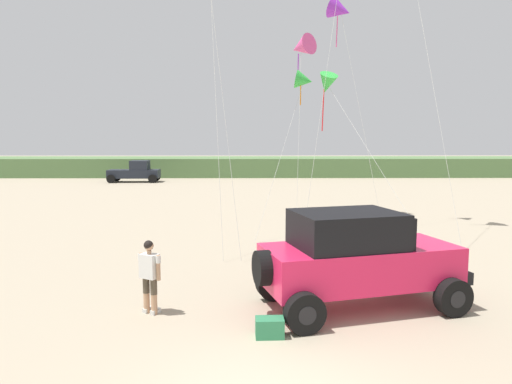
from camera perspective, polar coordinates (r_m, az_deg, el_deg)
name	(u,v)px	position (r m, az deg, el deg)	size (l,w,h in m)	color
dune_ridge	(205,166)	(51.76, -6.17, 3.12)	(90.00, 8.12, 1.94)	#567A47
jeep	(357,257)	(11.06, 12.19, -7.74)	(5.02, 3.41, 2.26)	#EA2151
person_watching	(150,273)	(10.81, -12.82, -9.54)	(0.56, 0.44, 1.67)	tan
cooler_box	(270,328)	(9.60, 1.66, -16.17)	(0.56, 0.36, 0.38)	#2D7F51
distant_pickup	(136,172)	(44.51, -14.45, 2.39)	(4.67, 2.54, 1.98)	#1E232D
kite_red_delta	(304,81)	(21.60, 5.86, 13.34)	(2.73, 4.67, 7.04)	green
kite_purple_stunt	(301,47)	(23.94, 5.53, 17.14)	(1.64, 4.06, 9.06)	#E04C93
kite_yellow_diamond	(327,84)	(21.20, 8.62, 12.87)	(3.24, 6.41, 6.85)	green
kite_blue_swept	(340,10)	(24.77, 10.23, 20.93)	(2.51, 2.99, 10.85)	purple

